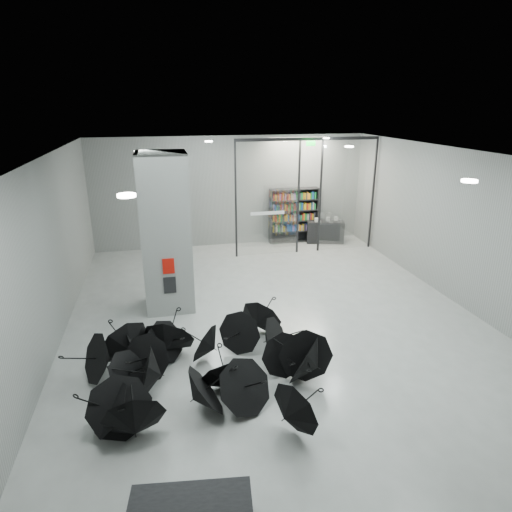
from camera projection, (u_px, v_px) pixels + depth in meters
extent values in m
plane|color=gray|center=(282.00, 332.00, 10.26)|extent=(14.00, 14.00, 0.00)
cube|color=slate|center=(286.00, 159.00, 8.93)|extent=(10.00, 14.00, 0.02)
cube|color=slate|center=(231.00, 192.00, 16.04)|extent=(10.00, 0.02, 4.00)
cube|color=slate|center=(39.00, 269.00, 8.56)|extent=(0.02, 14.00, 4.00)
cube|color=slate|center=(482.00, 237.00, 10.62)|extent=(0.02, 14.00, 4.00)
cube|color=slate|center=(166.00, 233.00, 10.92)|extent=(1.20, 1.20, 4.00)
cube|color=#A50A07|center=(168.00, 266.00, 10.57)|extent=(0.28, 0.04, 0.38)
cube|color=black|center=(170.00, 285.00, 10.73)|extent=(0.30, 0.03, 0.42)
cube|color=#0CE533|center=(311.00, 143.00, 14.36)|extent=(0.30, 0.06, 0.15)
cube|color=silver|center=(268.00, 199.00, 14.86)|extent=(2.20, 0.02, 3.95)
cube|color=silver|center=(347.00, 195.00, 15.46)|extent=(2.00, 0.02, 3.95)
cube|color=black|center=(236.00, 200.00, 14.64)|extent=(0.06, 0.06, 4.00)
cube|color=black|center=(298.00, 197.00, 15.09)|extent=(0.06, 0.06, 4.00)
cube|color=black|center=(320.00, 196.00, 15.26)|extent=(0.06, 0.06, 4.00)
cube|color=black|center=(373.00, 194.00, 15.67)|extent=(0.06, 0.06, 4.00)
cube|color=black|center=(309.00, 139.00, 14.51)|extent=(5.00, 0.08, 0.10)
cube|color=black|center=(325.00, 232.00, 16.73)|extent=(1.48, 0.89, 0.83)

